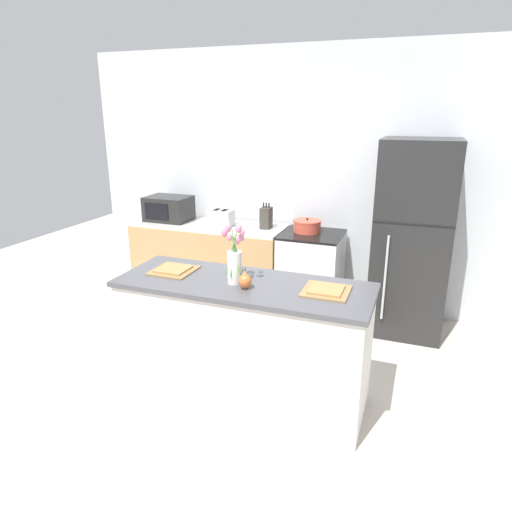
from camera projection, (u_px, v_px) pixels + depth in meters
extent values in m
plane|color=beige|center=(244.00, 396.00, 3.46)|extent=(10.00, 10.00, 0.00)
cube|color=silver|center=(314.00, 181.00, 4.83)|extent=(5.20, 0.08, 2.70)
cube|color=silver|center=(244.00, 344.00, 3.32)|extent=(1.76, 0.62, 0.88)
cube|color=#4C4C51|center=(243.00, 285.00, 3.18)|extent=(1.80, 0.66, 0.03)
cube|color=tan|center=(210.00, 264.00, 5.11)|extent=(1.68, 0.60, 0.86)
cube|color=beige|center=(209.00, 225.00, 4.97)|extent=(1.68, 0.60, 0.03)
cube|color=silver|center=(311.00, 276.00, 4.72)|extent=(0.60, 0.60, 0.86)
cube|color=black|center=(312.00, 235.00, 4.58)|extent=(0.60, 0.60, 0.02)
cube|color=black|center=(303.00, 289.00, 4.46)|extent=(0.42, 0.01, 0.28)
cube|color=black|center=(412.00, 239.00, 4.25)|extent=(0.68, 0.64, 1.83)
cube|color=black|center=(413.00, 224.00, 3.90)|extent=(0.67, 0.01, 0.01)
cylinder|color=#B2B5B7|center=(385.00, 278.00, 4.10)|extent=(0.02, 0.02, 0.80)
cylinder|color=silver|center=(235.00, 267.00, 3.14)|extent=(0.10, 0.10, 0.23)
cylinder|color=#569E4C|center=(238.00, 258.00, 3.10)|extent=(0.08, 0.02, 0.26)
ellipsoid|color=pink|center=(242.00, 237.00, 3.04)|extent=(0.04, 0.04, 0.06)
cylinder|color=#569E4C|center=(238.00, 255.00, 3.12)|extent=(0.05, 0.08, 0.28)
ellipsoid|color=pink|center=(243.00, 232.00, 3.10)|extent=(0.03, 0.03, 0.05)
cylinder|color=#569E4C|center=(236.00, 259.00, 3.14)|extent=(0.02, 0.10, 0.20)
ellipsoid|color=pink|center=(237.00, 241.00, 3.15)|extent=(0.03, 0.03, 0.05)
cylinder|color=#569E4C|center=(233.00, 253.00, 3.12)|extent=(0.08, 0.03, 0.30)
ellipsoid|color=pink|center=(228.00, 228.00, 3.09)|extent=(0.04, 0.04, 0.06)
cylinder|color=#569E4C|center=(231.00, 255.00, 3.10)|extent=(0.07, 0.05, 0.29)
ellipsoid|color=pink|center=(224.00, 232.00, 3.04)|extent=(0.05, 0.05, 0.07)
cylinder|color=#569E4C|center=(233.00, 257.00, 3.09)|extent=(0.01, 0.08, 0.27)
ellipsoid|color=pink|center=(230.00, 237.00, 3.01)|extent=(0.03, 0.03, 0.05)
cylinder|color=#569E4C|center=(236.00, 253.00, 3.09)|extent=(0.09, 0.08, 0.32)
ellipsoid|color=pink|center=(239.00, 229.00, 2.98)|extent=(0.04, 0.04, 0.07)
ellipsoid|color=#C66B33|center=(245.00, 281.00, 3.06)|extent=(0.09, 0.09, 0.10)
cone|color=#C66B33|center=(245.00, 273.00, 3.04)|extent=(0.05, 0.05, 0.04)
cylinder|color=brown|center=(245.00, 270.00, 3.03)|extent=(0.01, 0.01, 0.02)
cube|color=olive|center=(174.00, 270.00, 3.40)|extent=(0.31, 0.31, 0.01)
cube|color=#A37A42|center=(174.00, 269.00, 3.40)|extent=(0.22, 0.22, 0.01)
cube|color=olive|center=(326.00, 291.00, 3.01)|extent=(0.31, 0.31, 0.01)
cube|color=#A37A42|center=(326.00, 289.00, 3.01)|extent=(0.22, 0.22, 0.01)
cube|color=#B7BABC|center=(221.00, 218.00, 4.87)|extent=(0.26, 0.18, 0.17)
cube|color=black|center=(217.00, 210.00, 4.86)|extent=(0.05, 0.11, 0.01)
cube|color=black|center=(225.00, 210.00, 4.83)|extent=(0.05, 0.11, 0.01)
cube|color=black|center=(209.00, 214.00, 4.91)|extent=(0.02, 0.02, 0.02)
cylinder|color=#CC4C38|center=(307.00, 227.00, 4.62)|extent=(0.28, 0.28, 0.11)
cylinder|color=#CC4C38|center=(307.00, 221.00, 4.61)|extent=(0.28, 0.28, 0.01)
sphere|color=black|center=(307.00, 219.00, 4.60)|extent=(0.02, 0.02, 0.02)
cube|color=black|center=(169.00, 208.00, 5.09)|extent=(0.48, 0.36, 0.27)
cube|color=black|center=(156.00, 211.00, 4.94)|extent=(0.29, 0.01, 0.18)
cube|color=#3D3833|center=(266.00, 218.00, 4.75)|extent=(0.10, 0.14, 0.22)
cylinder|color=black|center=(263.00, 205.00, 4.72)|extent=(0.01, 0.01, 0.05)
cylinder|color=black|center=(266.00, 205.00, 4.71)|extent=(0.01, 0.01, 0.05)
cylinder|color=black|center=(269.00, 205.00, 4.70)|extent=(0.01, 0.01, 0.05)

